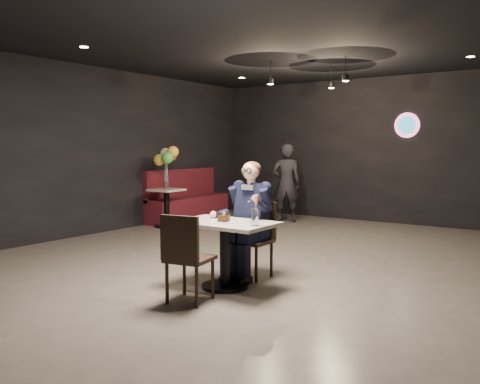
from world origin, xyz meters
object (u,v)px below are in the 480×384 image
Objects in this scene: main_table at (225,255)px; sundae_glass at (255,217)px; booth_bench at (188,195)px; balloon_vase at (166,185)px; chair_near at (190,257)px; seated_man at (252,218)px; side_table at (167,209)px; passerby at (286,183)px; chair_far at (252,240)px.

main_table is 0.63m from sundae_glass.
balloon_vase is (0.30, -1.00, 0.28)m from booth_bench.
seated_man is (0.00, 1.15, 0.26)m from chair_near.
passerby reaches higher than side_table.
sundae_glass is (0.42, -0.04, 0.46)m from main_table.
seated_man reaches higher than chair_far.
booth_bench is 1.06m from side_table.
side_table is at bearing 0.00° from balloon_vase.
seated_man is 9.72× the size of balloon_vase.
side_table is (-3.50, 2.83, -0.03)m from main_table.
passerby is (-1.89, 4.74, 0.44)m from main_table.
chair_far is 0.26m from seated_man.
balloon_vase is (-3.50, 2.28, 0.36)m from chair_far.
balloon_vase is 2.49m from passerby.
passerby is (-1.89, 5.34, 0.36)m from chair_near.
chair_near is at bearing -90.00° from main_table.
chair_near is at bearing -90.00° from chair_far.
main_table is at bearing -38.97° from balloon_vase.
chair_near is 0.56× the size of passerby.
seated_man is 0.74m from sundae_glass.
chair_near is 1.32× the size of side_table.
passerby reaches higher than main_table.
balloon_vase is (-3.50, 3.43, 0.36)m from chair_near.
booth_bench is 2.13m from passerby.
chair_far is at bearing -33.09° from balloon_vase.
chair_near is 5.23× the size of sundae_glass.
main_table is 0.56m from chair_far.
booth_bench reaches higher than chair_far.
booth_bench is at bearing 106.70° from balloon_vase.
chair_near is 1.18m from seated_man.
balloon_vase is (-3.50, 2.83, 0.45)m from main_table.
main_table is 7.43× the size of balloon_vase.
chair_near is 0.42× the size of booth_bench.
sundae_glass reaches higher than balloon_vase.
main_table is 5.12m from passerby.
main_table is at bearing 82.42° from passerby.
passerby reaches higher than balloon_vase.
seated_man is 4.19m from side_table.
seated_man is 5.02m from booth_bench.
side_table is (-3.50, 3.43, -0.11)m from chair_near.
balloon_vase is at bearing 146.91° from seated_man.
chair_far is at bearing 79.71° from chair_near.
chair_far reaches higher than side_table.
chair_near is at bearing -90.00° from seated_man.
sundae_glass reaches higher than chair_far.
sundae_glass is at bearing -36.24° from side_table.
booth_bench reaches higher than chair_near.
chair_far is at bearing 125.39° from sundae_glass.
booth_bench is 1.08m from balloon_vase.
chair_far is 5.23× the size of sundae_glass.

